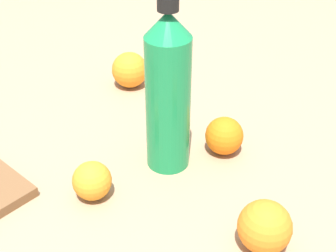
# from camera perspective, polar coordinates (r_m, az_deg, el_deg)

# --- Properties ---
(ground_plane) EXTENTS (2.40, 2.40, 0.00)m
(ground_plane) POSITION_cam_1_polar(r_m,az_deg,el_deg) (0.86, -2.41, -5.03)
(ground_plane) COLOR #9E7F60
(water_bottle) EXTENTS (0.08, 0.08, 0.31)m
(water_bottle) POSITION_cam_1_polar(r_m,az_deg,el_deg) (0.79, 0.00, 4.09)
(water_bottle) COLOR #198C4C
(water_bottle) RESTS_ON ground_plane
(orange_0) EXTENTS (0.07, 0.07, 0.07)m
(orange_0) POSITION_cam_1_polar(r_m,az_deg,el_deg) (0.79, -9.27, -6.61)
(orange_0) COLOR orange
(orange_0) RESTS_ON ground_plane
(orange_1) EXTENTS (0.08, 0.08, 0.08)m
(orange_1) POSITION_cam_1_polar(r_m,az_deg,el_deg) (1.09, -4.71, 6.86)
(orange_1) COLOR orange
(orange_1) RESTS_ON ground_plane
(orange_2) EXTENTS (0.07, 0.07, 0.07)m
(orange_2) POSITION_cam_1_polar(r_m,az_deg,el_deg) (0.88, 6.89, -1.19)
(orange_2) COLOR orange
(orange_2) RESTS_ON ground_plane
(orange_3) EXTENTS (0.08, 0.08, 0.08)m
(orange_3) POSITION_cam_1_polar(r_m,az_deg,el_deg) (0.71, 11.73, -11.98)
(orange_3) COLOR orange
(orange_3) RESTS_ON ground_plane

